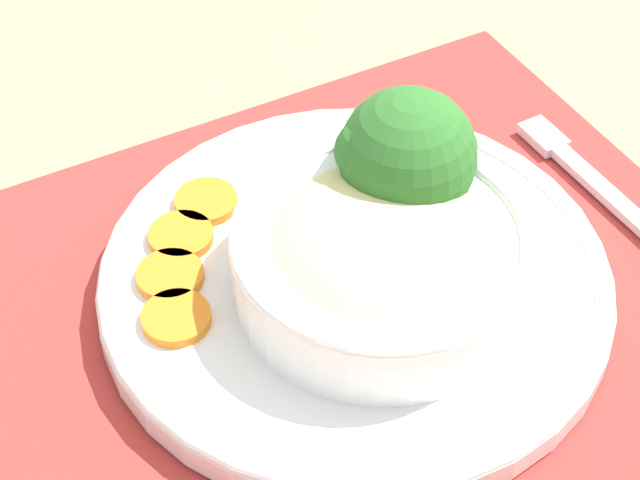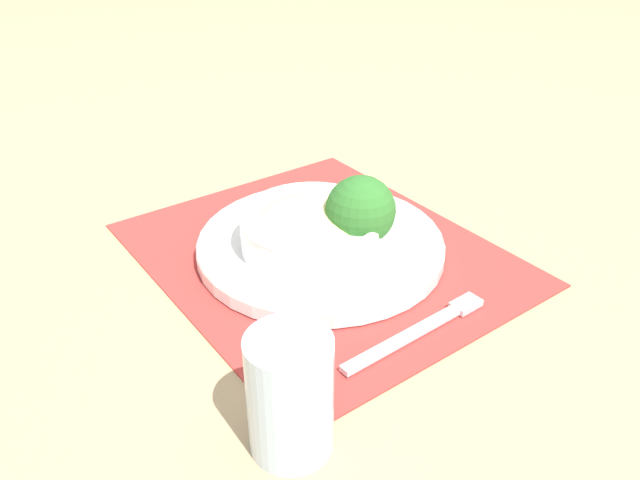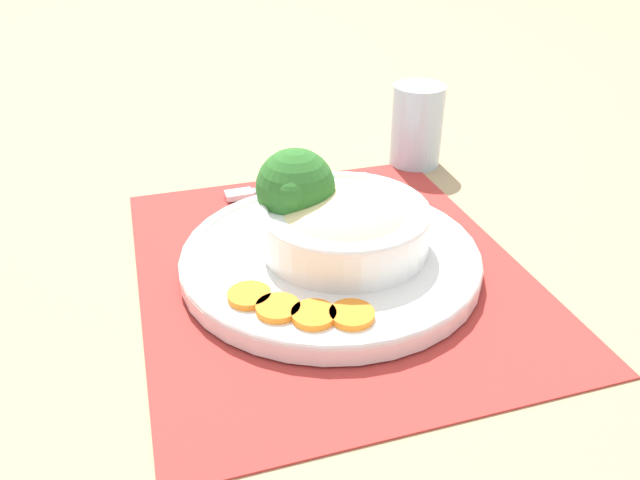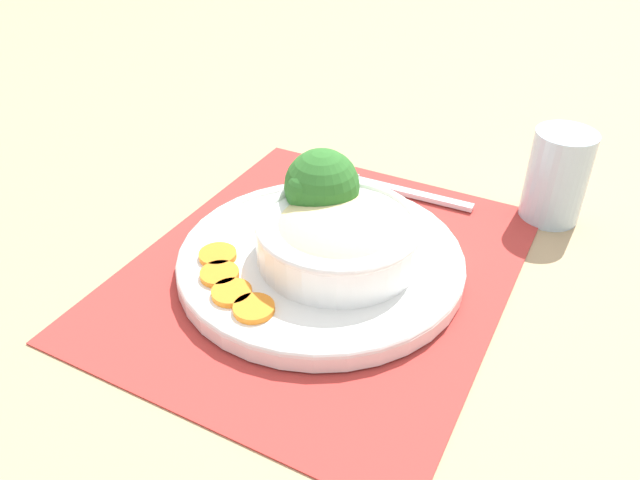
{
  "view_description": "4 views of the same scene",
  "coord_description": "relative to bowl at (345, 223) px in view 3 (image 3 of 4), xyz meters",
  "views": [
    {
      "loc": [
        -0.23,
        -0.34,
        0.47
      ],
      "look_at": [
        -0.02,
        0.01,
        0.04
      ],
      "focal_mm": 60.0,
      "sensor_mm": 36.0,
      "label": 1
    },
    {
      "loc": [
        0.49,
        -0.4,
        0.4
      ],
      "look_at": [
        0.02,
        -0.02,
        0.03
      ],
      "focal_mm": 35.0,
      "sensor_mm": 36.0,
      "label": 2
    },
    {
      "loc": [
        -0.49,
        0.18,
        0.34
      ],
      "look_at": [
        0.01,
        0.01,
        0.03
      ],
      "focal_mm": 35.0,
      "sensor_mm": 36.0,
      "label": 3
    },
    {
      "loc": [
        -0.46,
        -0.22,
        0.4
      ],
      "look_at": [
        -0.0,
        -0.0,
        0.04
      ],
      "focal_mm": 35.0,
      "sensor_mm": 36.0,
      "label": 4
    }
  ],
  "objects": [
    {
      "name": "carrot_slice_far",
      "position": [
        -0.1,
        0.07,
        -0.02
      ],
      "size": [
        0.04,
        0.04,
        0.01
      ],
      "color": "orange",
      "rests_on": "plate"
    },
    {
      "name": "fork",
      "position": [
        0.17,
        0.01,
        -0.04
      ],
      "size": [
        0.02,
        0.18,
        0.01
      ],
      "rotation": [
        0.0,
        0.0,
        -0.02
      ],
      "color": "silver",
      "rests_on": "placemat"
    },
    {
      "name": "broccoli_floret",
      "position": [
        0.04,
        0.04,
        0.03
      ],
      "size": [
        0.08,
        0.08,
        0.09
      ],
      "color": "#84AD5B",
      "rests_on": "plate"
    },
    {
      "name": "carrot_slice_near",
      "position": [
        -0.05,
        0.11,
        -0.02
      ],
      "size": [
        0.04,
        0.04,
        0.01
      ],
      "color": "orange",
      "rests_on": "plate"
    },
    {
      "name": "water_glass",
      "position": [
        0.2,
        -0.18,
        0.0
      ],
      "size": [
        0.07,
        0.07,
        0.11
      ],
      "color": "silver",
      "rests_on": "ground_plane"
    },
    {
      "name": "bowl",
      "position": [
        0.0,
        0.0,
        0.0
      ],
      "size": [
        0.17,
        0.17,
        0.05
      ],
      "color": "white",
      "rests_on": "plate"
    },
    {
      "name": "carrot_slice_extra",
      "position": [
        -0.11,
        0.04,
        -0.02
      ],
      "size": [
        0.04,
        0.04,
        0.01
      ],
      "color": "orange",
      "rests_on": "plate"
    },
    {
      "name": "ground_plane",
      "position": [
        -0.01,
        0.02,
        -0.05
      ],
      "size": [
        4.0,
        4.0,
        0.0
      ],
      "primitive_type": "plane",
      "color": "tan"
    },
    {
      "name": "carrot_slice_middle",
      "position": [
        -0.08,
        0.09,
        -0.02
      ],
      "size": [
        0.04,
        0.04,
        0.01
      ],
      "color": "orange",
      "rests_on": "plate"
    },
    {
      "name": "plate",
      "position": [
        -0.01,
        0.02,
        -0.03
      ],
      "size": [
        0.29,
        0.29,
        0.02
      ],
      "color": "white",
      "rests_on": "placemat"
    },
    {
      "name": "placemat",
      "position": [
        -0.01,
        0.02,
        -0.04
      ],
      "size": [
        0.45,
        0.39,
        0.0
      ],
      "color": "#B2332D",
      "rests_on": "ground_plane"
    }
  ]
}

